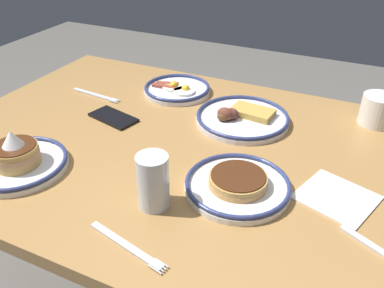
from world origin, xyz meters
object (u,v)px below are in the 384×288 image
Objects in this scene: coffee_mug at (378,109)px; cell_phone at (113,117)px; plate_far_companion at (242,117)px; fork_near at (127,246)px; drinking_glass at (153,184)px; paper_napkin at (337,197)px; plate_center_pancakes at (238,184)px; plate_near_main at (177,89)px; fork_far at (96,95)px; plate_far_side at (17,160)px.

cell_phone is at bearing 23.20° from coffee_mug.
fork_near is at bearing 86.94° from plate_far_companion.
cell_phone is (0.30, -0.28, -0.05)m from drinking_glass.
paper_napkin is 0.46m from fork_near.
plate_center_pancakes is 1.25× the size of fork_near.
plate_near_main is 0.65m from paper_napkin.
drinking_glass is 0.41m from cell_phone.
fork_near is (0.03, 0.55, -0.01)m from plate_far_companion.
plate_center_pancakes reaches higher than fork_near.
fork_near is (0.33, 0.31, 0.00)m from paper_napkin.
drinking_glass is at bearing 112.23° from plate_near_main.
drinking_glass is at bearing 84.01° from plate_far_companion.
fork_far is (0.48, 0.04, -0.01)m from plate_far_companion.
fork_far is (0.08, -0.41, -0.02)m from plate_far_side.
plate_near_main is 0.26m from fork_far.
cell_phone is at bearing -100.89° from plate_far_side.
plate_near_main is 0.28m from plate_far_companion.
drinking_glass reaches higher than plate_center_pancakes.
plate_near_main is at bearing -48.52° from plate_center_pancakes.
fork_far is (0.23, 0.14, -0.01)m from plate_near_main.
plate_far_companion reaches higher than cell_phone.
plate_far_side is 0.36m from drinking_glass.
fork_near is (0.38, 0.71, -0.04)m from coffee_mug.
plate_far_companion is 0.38m from paper_napkin.
cell_phone is 0.17m from fork_far.
coffee_mug is (-0.35, -0.15, 0.03)m from plate_far_companion.
fork_far is (0.78, -0.20, 0.00)m from paper_napkin.
plate_far_companion is at bearing -132.01° from plate_far_side.
drinking_glass is 0.40m from paper_napkin.
plate_near_main is 0.57m from drinking_glass.
fork_far is (0.14, -0.10, -0.00)m from cell_phone.
plate_near_main is 1.79× the size of drinking_glass.
coffee_mug is 0.95× the size of drinking_glass.
plate_center_pancakes reaches higher than plate_near_main.
fork_far is at bearing -48.58° from fork_near.
plate_near_main is 0.26m from cell_phone.
cell_phone is 0.65m from paper_napkin.
cell_phone reaches higher than fork_far.
plate_near_main reaches higher than fork_far.
cell_phone is at bearing 70.47° from plate_near_main.
paper_napkin is at bearing 82.97° from coffee_mug.
plate_near_main is 0.92× the size of plate_center_pancakes.
plate_center_pancakes is 0.52m from plate_far_side.
drinking_glass is at bearing -83.31° from fork_near.
plate_center_pancakes is at bearing 155.42° from fork_far.
coffee_mug is at bearing -141.30° from plate_far_side.
fork_far reaches higher than paper_napkin.
plate_far_companion is at bearing -143.64° from cell_phone.
coffee_mug is 0.61× the size of fork_far.
coffee_mug is at bearing -124.21° from drinking_glass.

